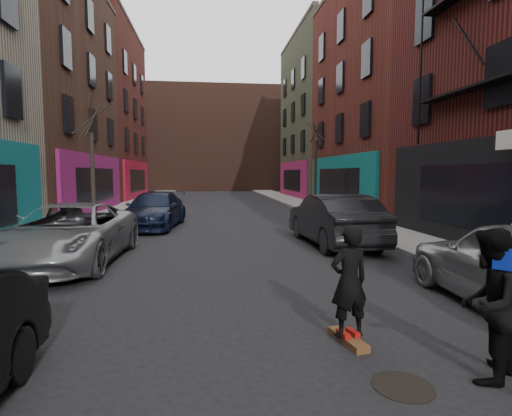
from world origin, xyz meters
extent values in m
cube|color=gray|center=(-6.25, 30.00, 0.07)|extent=(2.50, 84.00, 0.13)
cube|color=gray|center=(6.25, 30.00, 0.07)|extent=(2.50, 84.00, 0.13)
cube|color=#47281E|center=(0.00, 56.00, 7.00)|extent=(40.00, 10.00, 14.00)
imported|color=gray|center=(-4.53, 9.50, 0.80)|extent=(2.83, 5.86, 1.61)
imported|color=black|center=(-3.20, 16.47, 0.78)|extent=(2.75, 5.55, 1.55)
imported|color=black|center=(3.40, 11.35, 0.86)|extent=(2.04, 5.30, 1.72)
cube|color=brown|center=(1.17, 3.73, 0.05)|extent=(0.38, 0.83, 0.10)
imported|color=black|center=(1.17, 3.73, 0.90)|extent=(0.65, 0.49, 1.60)
imported|color=black|center=(2.44, 2.57, 0.90)|extent=(1.11, 1.08, 1.81)
cube|color=#0C24AF|center=(2.55, 2.42, 1.39)|extent=(0.29, 0.32, 0.42)
cylinder|color=black|center=(1.39, 2.51, 0.01)|extent=(0.89, 0.89, 0.01)
camera|label=1|loc=(-0.80, -1.62, 2.44)|focal=28.00mm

